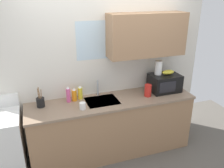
{
  "coord_description": "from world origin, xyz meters",
  "views": [
    {
      "loc": [
        -1.01,
        -2.91,
        2.39
      ],
      "look_at": [
        0.0,
        0.0,
        1.15
      ],
      "focal_mm": 37.5,
      "sensor_mm": 36.0,
      "label": 1
    }
  ],
  "objects_px": {
    "dish_soap_bottle_pink": "(68,95)",
    "mug_white": "(83,106)",
    "microwave": "(164,83)",
    "utensil_crock": "(40,102)",
    "dish_soap_bottle_orange": "(74,95)",
    "cereal_canister": "(148,90)",
    "stove_range": "(0,147)",
    "banana_bunch": "(168,72)",
    "dish_soap_bottle_yellow": "(80,93)",
    "paper_towel_roll": "(158,68)"
  },
  "relations": [
    {
      "from": "cereal_canister",
      "to": "microwave",
      "type": "bearing_deg",
      "value": 16.17
    },
    {
      "from": "dish_soap_bottle_yellow",
      "to": "dish_soap_bottle_orange",
      "type": "height_order",
      "value": "dish_soap_bottle_yellow"
    },
    {
      "from": "dish_soap_bottle_yellow",
      "to": "mug_white",
      "type": "distance_m",
      "value": 0.34
    },
    {
      "from": "paper_towel_roll",
      "to": "utensil_crock",
      "type": "xyz_separation_m",
      "value": [
        -1.79,
        0.02,
        -0.31
      ]
    },
    {
      "from": "dish_soap_bottle_orange",
      "to": "dish_soap_bottle_pink",
      "type": "distance_m",
      "value": 0.09
    },
    {
      "from": "stove_range",
      "to": "cereal_canister",
      "type": "height_order",
      "value": "cereal_canister"
    },
    {
      "from": "utensil_crock",
      "to": "cereal_canister",
      "type": "bearing_deg",
      "value": -6.26
    },
    {
      "from": "dish_soap_bottle_pink",
      "to": "cereal_canister",
      "type": "relative_size",
      "value": 1.29
    },
    {
      "from": "dish_soap_bottle_orange",
      "to": "cereal_canister",
      "type": "bearing_deg",
      "value": -10.97
    },
    {
      "from": "stove_range",
      "to": "mug_white",
      "type": "xyz_separation_m",
      "value": [
        1.11,
        -0.14,
        0.49
      ]
    },
    {
      "from": "mug_white",
      "to": "stove_range",
      "type": "bearing_deg",
      "value": 172.62
    },
    {
      "from": "dish_soap_bottle_yellow",
      "to": "dish_soap_bottle_pink",
      "type": "distance_m",
      "value": 0.19
    },
    {
      "from": "dish_soap_bottle_pink",
      "to": "mug_white",
      "type": "bearing_deg",
      "value": -63.76
    },
    {
      "from": "cereal_canister",
      "to": "utensil_crock",
      "type": "relative_size",
      "value": 0.62
    },
    {
      "from": "mug_white",
      "to": "dish_soap_bottle_yellow",
      "type": "bearing_deg",
      "value": 83.08
    },
    {
      "from": "banana_bunch",
      "to": "cereal_canister",
      "type": "height_order",
      "value": "banana_bunch"
    },
    {
      "from": "dish_soap_bottle_yellow",
      "to": "dish_soap_bottle_pink",
      "type": "height_order",
      "value": "dish_soap_bottle_pink"
    },
    {
      "from": "cereal_canister",
      "to": "paper_towel_roll",
      "type": "bearing_deg",
      "value": 32.01
    },
    {
      "from": "cereal_canister",
      "to": "mug_white",
      "type": "xyz_separation_m",
      "value": [
        -1.02,
        -0.09,
        -0.04
      ]
    },
    {
      "from": "dish_soap_bottle_yellow",
      "to": "utensil_crock",
      "type": "distance_m",
      "value": 0.57
    },
    {
      "from": "microwave",
      "to": "utensil_crock",
      "type": "relative_size",
      "value": 1.55
    },
    {
      "from": "banana_bunch",
      "to": "dish_soap_bottle_pink",
      "type": "height_order",
      "value": "banana_bunch"
    },
    {
      "from": "dish_soap_bottle_orange",
      "to": "mug_white",
      "type": "relative_size",
      "value": 2.1
    },
    {
      "from": "utensil_crock",
      "to": "dish_soap_bottle_orange",
      "type": "bearing_deg",
      "value": 4.63
    },
    {
      "from": "dish_soap_bottle_pink",
      "to": "utensil_crock",
      "type": "height_order",
      "value": "utensil_crock"
    },
    {
      "from": "dish_soap_bottle_pink",
      "to": "dish_soap_bottle_orange",
      "type": "bearing_deg",
      "value": 8.6
    },
    {
      "from": "microwave",
      "to": "paper_towel_roll",
      "type": "bearing_deg",
      "value": 152.62
    },
    {
      "from": "dish_soap_bottle_orange",
      "to": "paper_towel_roll",
      "type": "bearing_deg",
      "value": -2.53
    },
    {
      "from": "paper_towel_roll",
      "to": "cereal_canister",
      "type": "height_order",
      "value": "paper_towel_roll"
    },
    {
      "from": "mug_white",
      "to": "dish_soap_bottle_orange",
      "type": "bearing_deg",
      "value": 100.23
    },
    {
      "from": "paper_towel_roll",
      "to": "dish_soap_bottle_yellow",
      "type": "distance_m",
      "value": 1.26
    },
    {
      "from": "stove_range",
      "to": "mug_white",
      "type": "height_order",
      "value": "stove_range"
    },
    {
      "from": "paper_towel_roll",
      "to": "mug_white",
      "type": "relative_size",
      "value": 2.32
    },
    {
      "from": "stove_range",
      "to": "utensil_crock",
      "type": "xyz_separation_m",
      "value": [
        0.58,
        0.12,
        0.51
      ]
    },
    {
      "from": "banana_bunch",
      "to": "dish_soap_bottle_orange",
      "type": "xyz_separation_m",
      "value": [
        -1.46,
        0.11,
        -0.21
      ]
    },
    {
      "from": "utensil_crock",
      "to": "dish_soap_bottle_pink",
      "type": "bearing_deg",
      "value": 3.74
    },
    {
      "from": "banana_bunch",
      "to": "dish_soap_bottle_pink",
      "type": "distance_m",
      "value": 1.57
    },
    {
      "from": "banana_bunch",
      "to": "dish_soap_bottle_yellow",
      "type": "distance_m",
      "value": 1.39
    },
    {
      "from": "stove_range",
      "to": "banana_bunch",
      "type": "height_order",
      "value": "banana_bunch"
    },
    {
      "from": "stove_range",
      "to": "microwave",
      "type": "bearing_deg",
      "value": 1.04
    },
    {
      "from": "microwave",
      "to": "cereal_canister",
      "type": "distance_m",
      "value": 0.36
    },
    {
      "from": "dish_soap_bottle_yellow",
      "to": "cereal_canister",
      "type": "height_order",
      "value": "dish_soap_bottle_yellow"
    },
    {
      "from": "utensil_crock",
      "to": "mug_white",
      "type": "bearing_deg",
      "value": -26.23
    },
    {
      "from": "banana_bunch",
      "to": "paper_towel_roll",
      "type": "xyz_separation_m",
      "value": [
        -0.15,
        0.05,
        0.08
      ]
    },
    {
      "from": "stove_range",
      "to": "cereal_canister",
      "type": "distance_m",
      "value": 2.19
    },
    {
      "from": "paper_towel_roll",
      "to": "banana_bunch",
      "type": "bearing_deg",
      "value": -18.43
    },
    {
      "from": "stove_range",
      "to": "dish_soap_bottle_orange",
      "type": "bearing_deg",
      "value": 8.35
    },
    {
      "from": "banana_bunch",
      "to": "dish_soap_bottle_orange",
      "type": "distance_m",
      "value": 1.48
    },
    {
      "from": "dish_soap_bottle_pink",
      "to": "mug_white",
      "type": "height_order",
      "value": "dish_soap_bottle_pink"
    },
    {
      "from": "microwave",
      "to": "utensil_crock",
      "type": "xyz_separation_m",
      "value": [
        -1.89,
        0.07,
        -0.06
      ]
    }
  ]
}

